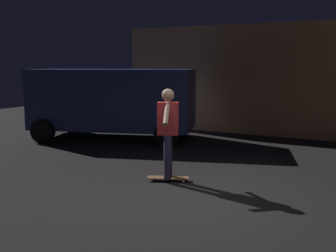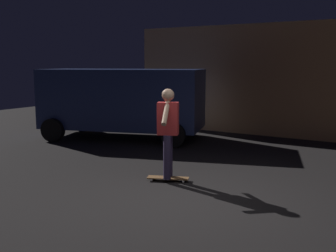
{
  "view_description": "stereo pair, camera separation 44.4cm",
  "coord_description": "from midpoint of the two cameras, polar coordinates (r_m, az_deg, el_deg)",
  "views": [
    {
      "loc": [
        2.59,
        -5.73,
        2.19
      ],
      "look_at": [
        -0.98,
        0.85,
        1.05
      ],
      "focal_mm": 43.84,
      "sensor_mm": 36.0,
      "label": 1
    },
    {
      "loc": [
        2.98,
        -5.5,
        2.19
      ],
      "look_at": [
        -0.98,
        0.85,
        1.05
      ],
      "focal_mm": 43.84,
      "sensor_mm": 36.0,
      "label": 2
    }
  ],
  "objects": [
    {
      "name": "skateboard_ridden",
      "position": [
        7.78,
        -1.65,
        -7.27
      ],
      "size": [
        0.8,
        0.49,
        0.07
      ],
      "color": "olive",
      "rests_on": "ground_plane"
    },
    {
      "name": "parked_van",
      "position": [
        12.08,
        -8.69,
        3.69
      ],
      "size": [
        4.96,
        3.39,
        2.03
      ],
      "color": "navy",
      "rests_on": "ground_plane"
    },
    {
      "name": "low_building",
      "position": [
        14.65,
        15.59,
        6.42
      ],
      "size": [
        10.01,
        4.19,
        3.39
      ],
      "color": "tan",
      "rests_on": "ground_plane"
    },
    {
      "name": "skater",
      "position": [
        7.57,
        -1.68,
        -0.11
      ],
      "size": [
        0.46,
        0.94,
        1.67
      ],
      "color": "#382D4C",
      "rests_on": "skateboard_ridden"
    },
    {
      "name": "ground_plane",
      "position": [
        6.64,
        2.03,
        -10.61
      ],
      "size": [
        28.0,
        28.0,
        0.0
      ],
      "primitive_type": "plane",
      "color": "black"
    }
  ]
}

